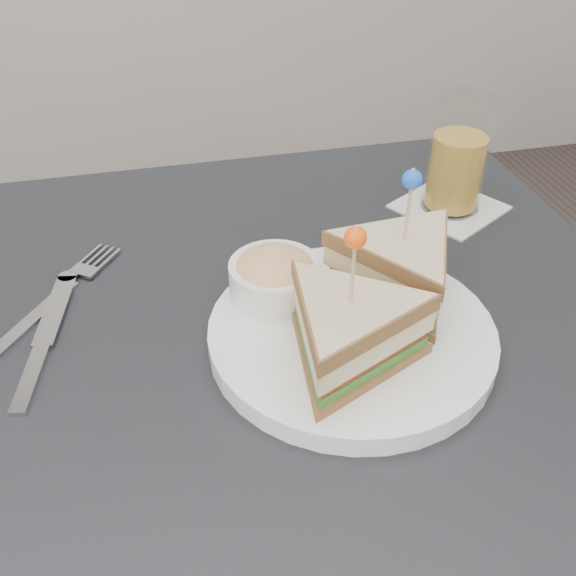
% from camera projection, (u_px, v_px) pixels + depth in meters
% --- Properties ---
extents(table, '(0.80, 0.80, 0.75)m').
position_uv_depth(table, '(281.00, 389.00, 0.68)').
color(table, black).
rests_on(table, ground).
extents(plate_meal, '(0.32, 0.30, 0.16)m').
position_uv_depth(plate_meal, '(360.00, 304.00, 0.60)').
color(plate_meal, white).
rests_on(plate_meal, table).
extents(cutlery_fork, '(0.14, 0.18, 0.01)m').
position_uv_depth(cutlery_fork, '(62.00, 292.00, 0.69)').
color(cutlery_fork, '#B4B8BF').
rests_on(cutlery_fork, table).
extents(cutlery_knife, '(0.05, 0.21, 0.01)m').
position_uv_depth(cutlery_knife, '(44.00, 340.00, 0.62)').
color(cutlery_knife, silver).
rests_on(cutlery_knife, table).
extents(drink_set, '(0.16, 0.16, 0.15)m').
position_uv_depth(drink_set, '(457.00, 161.00, 0.79)').
color(drink_set, silver).
rests_on(drink_set, table).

